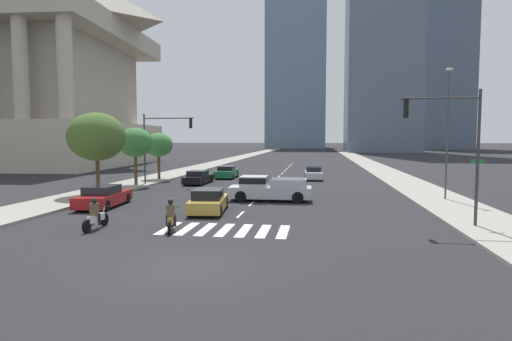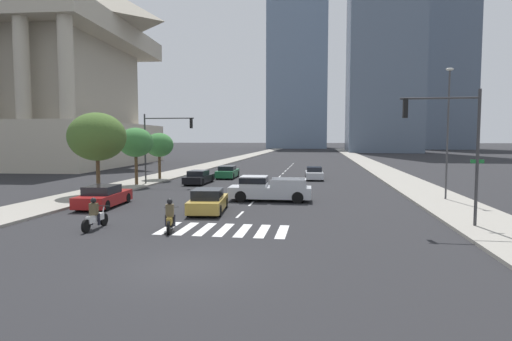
{
  "view_description": "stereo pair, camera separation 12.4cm",
  "coord_description": "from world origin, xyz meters",
  "px_view_note": "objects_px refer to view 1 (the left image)",
  "views": [
    {
      "loc": [
        4.19,
        -13.16,
        4.2
      ],
      "look_at": [
        0.0,
        15.67,
        2.0
      ],
      "focal_mm": 29.7,
      "sensor_mm": 36.0,
      "label": 1
    },
    {
      "loc": [
        4.32,
        -13.14,
        4.2
      ],
      "look_at": [
        0.0,
        15.67,
        2.0
      ],
      "focal_mm": 29.7,
      "sensor_mm": 36.0,
      "label": 2
    }
  ],
  "objects_px": {
    "sedan_gold_3": "(208,201)",
    "street_tree_nearest": "(97,137)",
    "sedan_green_1": "(227,172)",
    "traffic_signal_far": "(162,136)",
    "sedan_silver_0": "(313,174)",
    "sedan_black_4": "(198,178)",
    "pickup_truck": "(266,189)",
    "motorcycle_trailing": "(96,217)",
    "street_lamp_east": "(448,125)",
    "street_tree_second": "(135,143)",
    "street_tree_third": "(159,145)",
    "motorcycle_lead": "(171,218)",
    "traffic_signal_near": "(451,134)",
    "sedan_red_2": "(103,197)"
  },
  "relations": [
    {
      "from": "street_tree_nearest",
      "to": "pickup_truck",
      "type": "bearing_deg",
      "value": -2.49
    },
    {
      "from": "street_tree_second",
      "to": "street_tree_third",
      "type": "distance_m",
      "value": 5.5
    },
    {
      "from": "traffic_signal_far",
      "to": "sedan_green_1",
      "type": "bearing_deg",
      "value": 61.52
    },
    {
      "from": "street_lamp_east",
      "to": "street_tree_second",
      "type": "distance_m",
      "value": 25.03
    },
    {
      "from": "sedan_green_1",
      "to": "traffic_signal_near",
      "type": "height_order",
      "value": "traffic_signal_near"
    },
    {
      "from": "sedan_green_1",
      "to": "traffic_signal_far",
      "type": "bearing_deg",
      "value": 149.55
    },
    {
      "from": "sedan_black_4",
      "to": "sedan_red_2",
      "type": "bearing_deg",
      "value": 172.34
    },
    {
      "from": "motorcycle_lead",
      "to": "motorcycle_trailing",
      "type": "bearing_deg",
      "value": 78.24
    },
    {
      "from": "street_lamp_east",
      "to": "sedan_black_4",
      "type": "bearing_deg",
      "value": 157.22
    },
    {
      "from": "traffic_signal_near",
      "to": "street_tree_second",
      "type": "xyz_separation_m",
      "value": [
        -21.97,
        14.42,
        -0.55
      ]
    },
    {
      "from": "pickup_truck",
      "to": "street_tree_third",
      "type": "distance_m",
      "value": 17.88
    },
    {
      "from": "sedan_green_1",
      "to": "street_tree_third",
      "type": "bearing_deg",
      "value": 116.22
    },
    {
      "from": "traffic_signal_near",
      "to": "sedan_black_4",
      "type": "bearing_deg",
      "value": -45.14
    },
    {
      "from": "sedan_silver_0",
      "to": "street_tree_nearest",
      "type": "bearing_deg",
      "value": -48.64
    },
    {
      "from": "traffic_signal_near",
      "to": "sedan_silver_0",
      "type": "bearing_deg",
      "value": -74.15
    },
    {
      "from": "pickup_truck",
      "to": "traffic_signal_near",
      "type": "distance_m",
      "value": 12.57
    },
    {
      "from": "pickup_truck",
      "to": "street_tree_nearest",
      "type": "xyz_separation_m",
      "value": [
        -12.43,
        0.54,
        3.52
      ]
    },
    {
      "from": "street_tree_nearest",
      "to": "street_tree_third",
      "type": "xyz_separation_m",
      "value": [
        0.0,
        12.02,
        -0.78
      ]
    },
    {
      "from": "street_tree_third",
      "to": "sedan_red_2",
      "type": "bearing_deg",
      "value": -80.37
    },
    {
      "from": "traffic_signal_near",
      "to": "street_tree_nearest",
      "type": "relative_size",
      "value": 1.06
    },
    {
      "from": "sedan_green_1",
      "to": "street_tree_nearest",
      "type": "relative_size",
      "value": 0.8
    },
    {
      "from": "sedan_green_1",
      "to": "traffic_signal_near",
      "type": "xyz_separation_m",
      "value": [
        15.69,
        -23.28,
        3.8
      ]
    },
    {
      "from": "sedan_gold_3",
      "to": "street_tree_nearest",
      "type": "relative_size",
      "value": 0.74
    },
    {
      "from": "street_lamp_east",
      "to": "sedan_green_1",
      "type": "bearing_deg",
      "value": 141.7
    },
    {
      "from": "sedan_silver_0",
      "to": "traffic_signal_far",
      "type": "xyz_separation_m",
      "value": [
        -13.4,
        -7.45,
        3.85
      ]
    },
    {
      "from": "pickup_truck",
      "to": "traffic_signal_far",
      "type": "relative_size",
      "value": 0.89
    },
    {
      "from": "motorcycle_lead",
      "to": "street_tree_second",
      "type": "xyz_separation_m",
      "value": [
        -9.26,
        16.96,
        3.27
      ]
    },
    {
      "from": "motorcycle_trailing",
      "to": "street_lamp_east",
      "type": "xyz_separation_m",
      "value": [
        18.7,
        11.71,
        4.53
      ]
    },
    {
      "from": "traffic_signal_near",
      "to": "sedan_gold_3",
      "type": "bearing_deg",
      "value": -11.48
    },
    {
      "from": "traffic_signal_near",
      "to": "street_tree_second",
      "type": "bearing_deg",
      "value": -33.27
    },
    {
      "from": "motorcycle_lead",
      "to": "street_tree_second",
      "type": "bearing_deg",
      "value": 13.76
    },
    {
      "from": "sedan_gold_3",
      "to": "traffic_signal_far",
      "type": "height_order",
      "value": "traffic_signal_far"
    },
    {
      "from": "sedan_gold_3",
      "to": "traffic_signal_near",
      "type": "bearing_deg",
      "value": -107.28
    },
    {
      "from": "street_tree_nearest",
      "to": "street_tree_third",
      "type": "bearing_deg",
      "value": 90.0
    },
    {
      "from": "sedan_gold_3",
      "to": "street_tree_nearest",
      "type": "xyz_separation_m",
      "value": [
        -9.7,
        5.4,
        3.72
      ]
    },
    {
      "from": "sedan_silver_0",
      "to": "sedan_black_4",
      "type": "relative_size",
      "value": 0.91
    },
    {
      "from": "sedan_green_1",
      "to": "street_tree_nearest",
      "type": "xyz_separation_m",
      "value": [
        -6.28,
        -15.38,
        3.72
      ]
    },
    {
      "from": "sedan_silver_0",
      "to": "traffic_signal_near",
      "type": "relative_size",
      "value": 0.69
    },
    {
      "from": "sedan_black_4",
      "to": "traffic_signal_far",
      "type": "height_order",
      "value": "traffic_signal_far"
    },
    {
      "from": "sedan_green_1",
      "to": "street_tree_third",
      "type": "relative_size",
      "value": 1.02
    },
    {
      "from": "street_tree_third",
      "to": "traffic_signal_far",
      "type": "bearing_deg",
      "value": -65.06
    },
    {
      "from": "street_tree_nearest",
      "to": "motorcycle_trailing",
      "type": "bearing_deg",
      "value": -61.83
    },
    {
      "from": "pickup_truck",
      "to": "street_lamp_east",
      "type": "bearing_deg",
      "value": -173.69
    },
    {
      "from": "sedan_gold_3",
      "to": "street_tree_second",
      "type": "height_order",
      "value": "street_tree_second"
    },
    {
      "from": "street_tree_nearest",
      "to": "sedan_silver_0",
      "type": "bearing_deg",
      "value": 44.21
    },
    {
      "from": "sedan_silver_0",
      "to": "street_tree_nearest",
      "type": "height_order",
      "value": "street_tree_nearest"
    },
    {
      "from": "motorcycle_lead",
      "to": "street_lamp_east",
      "type": "xyz_separation_m",
      "value": [
        15.13,
        11.52,
        4.53
      ]
    },
    {
      "from": "sedan_gold_3",
      "to": "traffic_signal_near",
      "type": "xyz_separation_m",
      "value": [
        12.27,
        -2.49,
        3.79
      ]
    },
    {
      "from": "sedan_green_1",
      "to": "pickup_truck",
      "type": "bearing_deg",
      "value": -160.86
    },
    {
      "from": "traffic_signal_far",
      "to": "street_lamp_east",
      "type": "height_order",
      "value": "street_lamp_east"
    }
  ]
}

